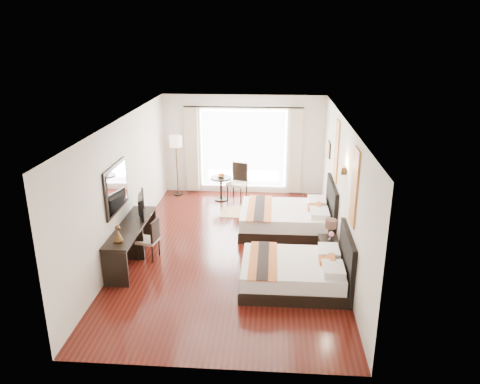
# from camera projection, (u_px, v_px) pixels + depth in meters

# --- Properties ---
(floor) EXTENTS (4.50, 7.50, 0.01)m
(floor) POSITION_uv_depth(u_px,v_px,m) (232.00, 250.00, 10.08)
(floor) COLOR #380D0A
(floor) RESTS_ON ground
(ceiling) EXTENTS (4.50, 7.50, 0.02)m
(ceiling) POSITION_uv_depth(u_px,v_px,m) (231.00, 121.00, 9.15)
(ceiling) COLOR white
(ceiling) RESTS_ON wall_headboard
(wall_headboard) EXTENTS (0.01, 7.50, 2.80)m
(wall_headboard) POSITION_uv_depth(u_px,v_px,m) (342.00, 191.00, 9.46)
(wall_headboard) COLOR silver
(wall_headboard) RESTS_ON floor
(wall_desk) EXTENTS (0.01, 7.50, 2.80)m
(wall_desk) POSITION_uv_depth(u_px,v_px,m) (125.00, 185.00, 9.76)
(wall_desk) COLOR silver
(wall_desk) RESTS_ON floor
(wall_window) EXTENTS (4.50, 0.01, 2.80)m
(wall_window) POSITION_uv_depth(u_px,v_px,m) (243.00, 145.00, 13.14)
(wall_window) COLOR silver
(wall_window) RESTS_ON floor
(wall_entry) EXTENTS (4.50, 0.01, 2.80)m
(wall_entry) POSITION_uv_depth(u_px,v_px,m) (206.00, 281.00, 6.09)
(wall_entry) COLOR silver
(wall_entry) RESTS_ON floor
(window_glass) EXTENTS (2.40, 0.02, 2.20)m
(window_glass) POSITION_uv_depth(u_px,v_px,m) (243.00, 149.00, 13.15)
(window_glass) COLOR white
(window_glass) RESTS_ON wall_window
(sheer_curtain) EXTENTS (2.30, 0.02, 2.10)m
(sheer_curtain) POSITION_uv_depth(u_px,v_px,m) (243.00, 149.00, 13.10)
(sheer_curtain) COLOR white
(sheer_curtain) RESTS_ON wall_window
(drape_left) EXTENTS (0.35, 0.14, 2.35)m
(drape_left) POSITION_uv_depth(u_px,v_px,m) (192.00, 149.00, 13.17)
(drape_left) COLOR #C3B997
(drape_left) RESTS_ON floor
(drape_right) EXTENTS (0.35, 0.14, 2.35)m
(drape_right) POSITION_uv_depth(u_px,v_px,m) (295.00, 151.00, 12.97)
(drape_right) COLOR #C3B997
(drape_right) RESTS_ON floor
(art_panel_near) EXTENTS (0.03, 0.50, 1.35)m
(art_panel_near) POSITION_uv_depth(u_px,v_px,m) (354.00, 187.00, 7.94)
(art_panel_near) COLOR #9B4516
(art_panel_near) RESTS_ON wall_headboard
(art_panel_far) EXTENTS (0.03, 0.50, 1.35)m
(art_panel_far) POSITION_uv_depth(u_px,v_px,m) (337.00, 151.00, 10.29)
(art_panel_far) COLOR #9B4516
(art_panel_far) RESTS_ON wall_headboard
(wall_sconce) EXTENTS (0.10, 0.14, 0.14)m
(wall_sconce) POSITION_uv_depth(u_px,v_px,m) (343.00, 170.00, 8.99)
(wall_sconce) COLOR #4B331A
(wall_sconce) RESTS_ON wall_headboard
(mirror_frame) EXTENTS (0.04, 1.25, 0.95)m
(mirror_frame) POSITION_uv_depth(u_px,v_px,m) (116.00, 188.00, 9.15)
(mirror_frame) COLOR black
(mirror_frame) RESTS_ON wall_desk
(mirror_glass) EXTENTS (0.01, 1.12, 0.82)m
(mirror_glass) POSITION_uv_depth(u_px,v_px,m) (117.00, 188.00, 9.15)
(mirror_glass) COLOR white
(mirror_glass) RESTS_ON mirror_frame
(bed_near) EXTENTS (1.95, 1.52, 1.10)m
(bed_near) POSITION_uv_depth(u_px,v_px,m) (297.00, 272.00, 8.56)
(bed_near) COLOR black
(bed_near) RESTS_ON floor
(bed_far) EXTENTS (2.14, 1.67, 1.21)m
(bed_far) POSITION_uv_depth(u_px,v_px,m) (289.00, 218.00, 10.90)
(bed_far) COLOR black
(bed_far) RESTS_ON floor
(nightstand) EXTENTS (0.39, 0.49, 0.47)m
(nightstand) POSITION_uv_depth(u_px,v_px,m) (328.00, 249.00, 9.56)
(nightstand) COLOR black
(nightstand) RESTS_ON floor
(table_lamp) EXTENTS (0.23, 0.23, 0.37)m
(table_lamp) POSITION_uv_depth(u_px,v_px,m) (331.00, 225.00, 9.44)
(table_lamp) COLOR black
(table_lamp) RESTS_ON nightstand
(vase) EXTENTS (0.13, 0.13, 0.12)m
(vase) POSITION_uv_depth(u_px,v_px,m) (331.00, 238.00, 9.30)
(vase) COLOR black
(vase) RESTS_ON nightstand
(console_desk) EXTENTS (0.50, 2.20, 0.76)m
(console_desk) POSITION_uv_depth(u_px,v_px,m) (132.00, 243.00, 9.52)
(console_desk) COLOR black
(console_desk) RESTS_ON floor
(television) EXTENTS (0.32, 0.83, 0.48)m
(television) POSITION_uv_depth(u_px,v_px,m) (138.00, 205.00, 9.83)
(television) COLOR black
(television) RESTS_ON console_desk
(bronze_figurine) EXTENTS (0.25, 0.25, 0.29)m
(bronze_figurine) POSITION_uv_depth(u_px,v_px,m) (118.00, 235.00, 8.63)
(bronze_figurine) COLOR #4B331A
(bronze_figurine) RESTS_ON console_desk
(desk_chair) EXTENTS (0.46, 0.46, 0.85)m
(desk_chair) POSITION_uv_depth(u_px,v_px,m) (149.00, 246.00, 9.62)
(desk_chair) COLOR tan
(desk_chair) RESTS_ON floor
(floor_lamp) EXTENTS (0.35, 0.35, 1.72)m
(floor_lamp) POSITION_uv_depth(u_px,v_px,m) (176.00, 145.00, 12.90)
(floor_lamp) COLOR black
(floor_lamp) RESTS_ON floor
(side_table) EXTENTS (0.57, 0.57, 0.66)m
(side_table) POSITION_uv_depth(u_px,v_px,m) (221.00, 189.00, 12.87)
(side_table) COLOR black
(side_table) RESTS_ON floor
(fruit_bowl) EXTENTS (0.27, 0.27, 0.05)m
(fruit_bowl) POSITION_uv_depth(u_px,v_px,m) (221.00, 177.00, 12.73)
(fruit_bowl) COLOR #4A381A
(fruit_bowl) RESTS_ON side_table
(window_chair) EXTENTS (0.60, 0.60, 1.02)m
(window_chair) POSITION_uv_depth(u_px,v_px,m) (237.00, 189.00, 12.91)
(window_chair) COLOR tan
(window_chair) RESTS_ON floor
(jute_rug) EXTENTS (1.22, 0.85, 0.01)m
(jute_rug) POSITION_uv_depth(u_px,v_px,m) (244.00, 212.00, 12.10)
(jute_rug) COLOR tan
(jute_rug) RESTS_ON floor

